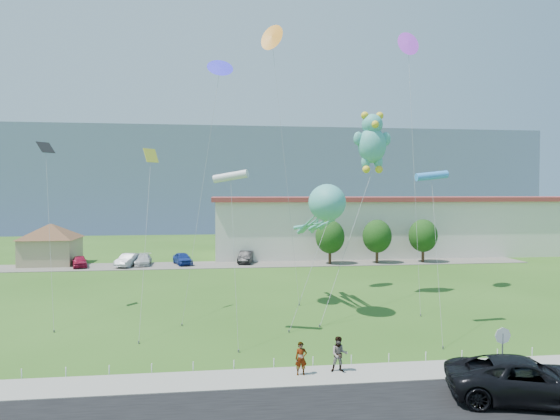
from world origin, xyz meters
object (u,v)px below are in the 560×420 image
object	(u,v)px
octopus_kite	(324,211)
parked_car_red	(80,261)
warehouse	(421,225)
parked_car_black	(246,257)
teddy_bear_kite	(372,141)
parked_car_silver	(128,260)
pedestrian_right	(339,354)
stop_sign	(503,340)
parked_car_blue	(183,258)
suv	(526,380)
pavilion	(51,240)
pedestrian_left	(301,358)
parked_car_white	(143,260)

from	to	relation	value
octopus_kite	parked_car_red	bearing A→B (deg)	133.36
warehouse	parked_car_red	distance (m)	46.86
parked_car_black	teddy_bear_kite	xyz separation A→B (m)	(9.55, -20.69, 12.44)
parked_car_silver	parked_car_black	distance (m)	14.11
pedestrian_right	stop_sign	bearing A→B (deg)	-5.32
parked_car_blue	suv	bearing A→B (deg)	-86.24
parked_car_red	octopus_kite	distance (m)	35.33
warehouse	stop_sign	xyz separation A→B (m)	(-16.50, -48.21, -2.26)
parked_car_black	pavilion	bearing A→B (deg)	-173.00
teddy_bear_kite	parked_car_red	bearing A→B (deg)	145.94
suv	parked_car_silver	xyz separation A→B (m)	(-23.35, 41.72, -0.15)
parked_car_silver	pavilion	bearing A→B (deg)	177.84
pedestrian_right	pavilion	bearing A→B (deg)	130.61
teddy_bear_kite	pedestrian_left	bearing A→B (deg)	-117.07
pedestrian_left	parked_car_blue	distance (m)	39.16
pavilion	parked_car_blue	xyz separation A→B (m)	(16.03, -2.33, -2.24)
suv	warehouse	bearing A→B (deg)	-2.83
pedestrian_left	parked_car_red	world-z (taller)	pedestrian_left
parked_car_black	octopus_kite	distance (m)	27.33
stop_sign	parked_car_white	bearing A→B (deg)	119.01
parked_car_silver	teddy_bear_kite	bearing A→B (deg)	-24.78
parked_car_white	warehouse	bearing A→B (deg)	9.85
pedestrian_right	parked_car_white	xyz separation A→B (m)	(-14.75, 38.26, -0.27)
pedestrian_left	parked_car_blue	xyz separation A→B (m)	(-8.13, 38.31, -0.10)
octopus_kite	parked_car_silver	bearing A→B (deg)	125.94
pedestrian_right	octopus_kite	world-z (taller)	octopus_kite
parked_car_white	octopus_kite	distance (m)	31.57
parked_car_silver	parked_car_white	world-z (taller)	parked_car_silver
warehouse	parked_car_red	size ratio (longest dim) A/B	15.52
stop_sign	parked_car_red	bearing A→B (deg)	126.81
warehouse	pedestrian_left	xyz separation A→B (m)	(-25.84, -46.64, -3.24)
pedestrian_right	teddy_bear_kite	size ratio (longest dim) A/B	0.11
warehouse	pedestrian_left	distance (m)	53.42
warehouse	stop_sign	size ratio (longest dim) A/B	24.40
suv	parked_car_white	bearing A→B (deg)	42.73
teddy_bear_kite	pedestrian_right	bearing A→B (deg)	-112.19
stop_sign	teddy_bear_kite	xyz separation A→B (m)	(-0.18, 19.51, 11.36)
parked_car_black	parked_car_white	bearing A→B (deg)	-167.25
parked_car_blue	octopus_kite	bearing A→B (deg)	-83.36
stop_sign	octopus_kite	bearing A→B (deg)	111.60
parked_car_blue	pavilion	bearing A→B (deg)	153.61
octopus_kite	teddy_bear_kite	bearing A→B (deg)	45.56
warehouse	stop_sign	distance (m)	51.00
pavilion	stop_sign	xyz separation A→B (m)	(33.50, -42.21, -1.15)
pavilion	suv	size ratio (longest dim) A/B	1.43
parked_car_blue	stop_sign	bearing A→B (deg)	-84.45
stop_sign	pedestrian_left	distance (m)	9.53
parked_car_white	pedestrian_right	bearing A→B (deg)	-71.05
pavilion	parked_car_black	world-z (taller)	pavilion
pavilion	teddy_bear_kite	size ratio (longest dim) A/B	0.59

